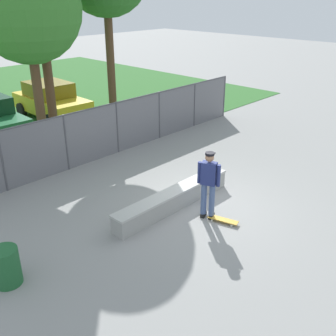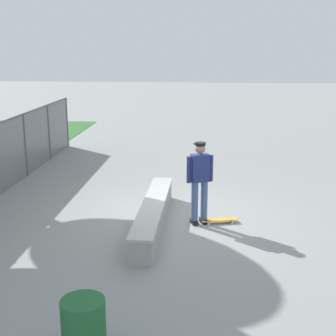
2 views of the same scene
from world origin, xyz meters
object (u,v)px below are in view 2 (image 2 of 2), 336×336
at_px(concrete_ledge, 153,214).
at_px(trash_bin, 84,330).
at_px(skateboard, 219,220).
at_px(skateboarder, 200,179).

bearing_deg(concrete_ledge, trash_bin, 175.84).
relative_size(concrete_ledge, skateboard, 4.96).
height_order(concrete_ledge, skateboarder, skateboarder).
xyz_separation_m(concrete_ledge, trash_bin, (-4.61, 0.34, 0.14)).
bearing_deg(skateboard, concrete_ledge, 102.14).
xyz_separation_m(skateboard, trash_bin, (-4.92, 1.78, 0.33)).
bearing_deg(skateboard, trash_bin, 160.14).
height_order(skateboard, trash_bin, trash_bin).
distance_m(skateboarder, skateboard, 1.06).
distance_m(concrete_ledge, skateboarder, 1.27).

